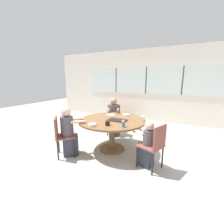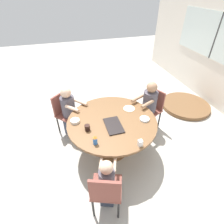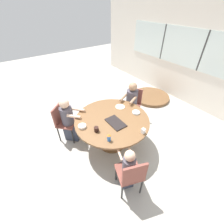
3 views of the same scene
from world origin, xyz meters
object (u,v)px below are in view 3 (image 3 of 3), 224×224
Objects in this scene: folded_table_stack at (151,97)px; chair_for_woman_green_shirt at (63,120)px; chair_for_toddler at (132,174)px; person_toddler at (128,169)px; bowl_white_shallow at (136,112)px; chair_for_man_blue_shirt at (133,101)px; person_woman_green_shirt at (70,121)px; coffee_mug at (96,129)px; milk_carton_small at (143,131)px; bowl_cereal at (82,126)px; person_man_blue_shirt at (131,105)px; sippy_cup at (109,137)px.

chair_for_woman_green_shirt is at bearing -89.45° from folded_table_stack.
chair_for_woman_green_shirt is at bearing 121.53° from chair_for_toddler.
person_toddler is 5.59× the size of bowl_white_shallow.
chair_for_toddler is (1.54, -1.43, 0.00)m from chair_for_man_blue_shirt.
person_woman_green_shirt is at bearing -87.10° from folded_table_stack.
chair_for_man_blue_shirt reaches higher than coffee_mug.
chair_for_man_blue_shirt is 0.96× the size of person_toddler.
coffee_mug is 0.86m from milk_carton_small.
person_woman_green_shirt is 1.50m from bowl_white_shallow.
chair_for_man_blue_shirt is at bearing 101.51° from bowl_cereal.
milk_carton_small is (-0.26, 0.57, 0.36)m from person_toddler.
chair_for_toddler is 1.34m from bowl_white_shallow.
chair_for_man_blue_shirt is 1.42m from milk_carton_small.
person_woman_green_shirt is at bearing 54.30° from person_man_blue_shirt.
chair_for_woman_green_shirt is at bearing -146.22° from milk_carton_small.
person_man_blue_shirt is 0.69m from bowl_white_shallow.
person_toddler reaches higher than chair_for_man_blue_shirt.
chair_for_woman_green_shirt is 1.94m from chair_for_toddler.
chair_for_man_blue_shirt is 8.63× the size of milk_carton_small.
person_toddler is at bearing -55.51° from folded_table_stack.
chair_for_man_blue_shirt is 1.72m from person_woman_green_shirt.
bowl_cereal is 3.05m from folded_table_stack.
person_toddler is 0.72m from milk_carton_small.
folded_table_stack is at bearing -96.12° from chair_for_man_blue_shirt.
person_toddler is (-0.15, 0.05, -0.10)m from chair_for_toddler.
coffee_mug is 0.64× the size of sippy_cup.
chair_for_woman_green_shirt reaches higher than folded_table_stack.
person_man_blue_shirt is at bearing 125.67° from person_woman_green_shirt.
milk_carton_small is at bearing 80.07° from person_woman_green_shirt.
chair_for_toddler is at bearing 10.20° from bowl_cereal.
person_man_blue_shirt is 1.23× the size of person_toddler.
bowl_white_shallow is (-0.93, 0.93, 0.23)m from chair_for_toddler.
chair_for_toddler is 1.24m from bowl_cereal.
person_woman_green_shirt reaches higher than bowl_white_shallow.
chair_for_man_blue_shirt is at bearing 144.24° from milk_carton_small.
person_man_blue_shirt reaches higher than folded_table_stack.
person_man_blue_shirt is (-1.47, 1.29, -0.01)m from chair_for_toddler.
folded_table_stack is at bearing 56.33° from chair_for_toddler.
person_toddler is 0.88m from coffee_mug.
sippy_cup is (1.28, 0.39, 0.29)m from chair_for_woman_green_shirt.
person_woman_green_shirt is 1.23m from sippy_cup.
folded_table_stack is at bearing 126.89° from milk_carton_small.
person_toddler reaches higher than milk_carton_small.
coffee_mug is (-0.80, -0.10, 0.36)m from person_toddler.
chair_for_toddler is at bearing 58.47° from chair_for_woman_green_shirt.
chair_for_toddler is 0.98m from coffee_mug.
chair_for_toddler is at bearing -90.00° from person_toddler.
person_woman_green_shirt is 2.96m from folded_table_stack.
person_woman_green_shirt reaches higher than coffee_mug.
person_toddler is 9.35× the size of coffee_mug.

